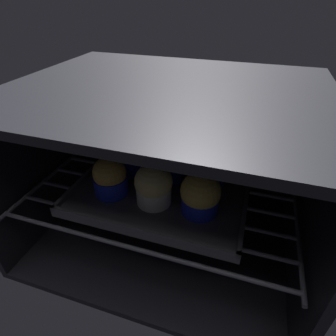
{
  "coord_description": "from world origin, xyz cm",
  "views": [
    {
      "loc": [
        15.35,
        -24.62,
        50.75
      ],
      "look_at": [
        0.0,
        22.54,
        17.54
      ],
      "focal_mm": 29.27,
      "sensor_mm": 36.0,
      "label": 1
    }
  ],
  "objects_px": {
    "muffin_row0_col2": "(200,195)",
    "muffin_row1_col0": "(130,155)",
    "muffin_row2_col2": "(217,151)",
    "muffin_row1_col2": "(208,170)",
    "baking_tray": "(168,179)",
    "muffin_row2_col1": "(180,143)",
    "muffin_row0_col1": "(153,185)",
    "muffin_row2_col0": "(147,138)",
    "muffin_row0_col0": "(110,177)",
    "muffin_row1_col1": "(166,162)"
  },
  "relations": [
    {
      "from": "muffin_row2_col0",
      "to": "muffin_row2_col2",
      "type": "xyz_separation_m",
      "value": [
        0.18,
        -0.0,
        -0.0
      ]
    },
    {
      "from": "muffin_row0_col2",
      "to": "muffin_row1_col1",
      "type": "relative_size",
      "value": 0.97
    },
    {
      "from": "baking_tray",
      "to": "muffin_row0_col2",
      "type": "bearing_deg",
      "value": -43.72
    },
    {
      "from": "baking_tray",
      "to": "muffin_row2_col0",
      "type": "distance_m",
      "value": 0.13
    },
    {
      "from": "muffin_row1_col1",
      "to": "muffin_row1_col2",
      "type": "distance_m",
      "value": 0.09
    },
    {
      "from": "muffin_row1_col0",
      "to": "muffin_row2_col2",
      "type": "relative_size",
      "value": 1.09
    },
    {
      "from": "muffin_row0_col2",
      "to": "muffin_row2_col2",
      "type": "relative_size",
      "value": 1.09
    },
    {
      "from": "muffin_row2_col2",
      "to": "muffin_row0_col1",
      "type": "bearing_deg",
      "value": -117.72
    },
    {
      "from": "muffin_row0_col2",
      "to": "muffin_row0_col1",
      "type": "bearing_deg",
      "value": -178.91
    },
    {
      "from": "muffin_row2_col2",
      "to": "muffin_row1_col2",
      "type": "bearing_deg",
      "value": -92.24
    },
    {
      "from": "muffin_row1_col0",
      "to": "muffin_row0_col2",
      "type": "bearing_deg",
      "value": -25.41
    },
    {
      "from": "muffin_row0_col2",
      "to": "muffin_row2_col2",
      "type": "distance_m",
      "value": 0.17
    },
    {
      "from": "muffin_row0_col0",
      "to": "muffin_row2_col0",
      "type": "xyz_separation_m",
      "value": [
        0.01,
        0.18,
        -0.0
      ]
    },
    {
      "from": "muffin_row2_col1",
      "to": "muffin_row2_col2",
      "type": "height_order",
      "value": "muffin_row2_col1"
    },
    {
      "from": "muffin_row2_col1",
      "to": "muffin_row2_col0",
      "type": "bearing_deg",
      "value": 176.64
    },
    {
      "from": "muffin_row0_col2",
      "to": "muffin_row1_col2",
      "type": "height_order",
      "value": "muffin_row0_col2"
    },
    {
      "from": "muffin_row0_col2",
      "to": "muffin_row1_col0",
      "type": "height_order",
      "value": "same"
    },
    {
      "from": "muffin_row0_col0",
      "to": "muffin_row0_col1",
      "type": "relative_size",
      "value": 0.97
    },
    {
      "from": "muffin_row0_col0",
      "to": "muffin_row1_col0",
      "type": "bearing_deg",
      "value": 87.36
    },
    {
      "from": "muffin_row0_col2",
      "to": "muffin_row2_col2",
      "type": "height_order",
      "value": "muffin_row0_col2"
    },
    {
      "from": "baking_tray",
      "to": "muffin_row0_col1",
      "type": "xyz_separation_m",
      "value": [
        -0.0,
        -0.09,
        0.04
      ]
    },
    {
      "from": "baking_tray",
      "to": "muffin_row2_col2",
      "type": "bearing_deg",
      "value": 44.41
    },
    {
      "from": "muffin_row2_col1",
      "to": "muffin_row1_col2",
      "type": "bearing_deg",
      "value": -46.96
    },
    {
      "from": "muffin_row1_col2",
      "to": "muffin_row2_col0",
      "type": "xyz_separation_m",
      "value": [
        -0.17,
        0.09,
        -0.0
      ]
    },
    {
      "from": "muffin_row1_col2",
      "to": "muffin_row2_col0",
      "type": "relative_size",
      "value": 1.05
    },
    {
      "from": "baking_tray",
      "to": "muffin_row1_col1",
      "type": "bearing_deg",
      "value": -138.43
    },
    {
      "from": "muffin_row2_col0",
      "to": "muffin_row0_col1",
      "type": "bearing_deg",
      "value": -64.91
    },
    {
      "from": "baking_tray",
      "to": "muffin_row0_col1",
      "type": "relative_size",
      "value": 4.16
    },
    {
      "from": "muffin_row1_col0",
      "to": "muffin_row2_col2",
      "type": "distance_m",
      "value": 0.2
    },
    {
      "from": "muffin_row1_col1",
      "to": "muffin_row1_col2",
      "type": "xyz_separation_m",
      "value": [
        0.09,
        0.0,
        -0.0
      ]
    },
    {
      "from": "baking_tray",
      "to": "muffin_row2_col1",
      "type": "height_order",
      "value": "muffin_row2_col1"
    },
    {
      "from": "baking_tray",
      "to": "muffin_row1_col1",
      "type": "relative_size",
      "value": 4.08
    },
    {
      "from": "muffin_row0_col2",
      "to": "muffin_row2_col2",
      "type": "xyz_separation_m",
      "value": [
        0.0,
        0.17,
        -0.0
      ]
    },
    {
      "from": "muffin_row1_col0",
      "to": "muffin_row2_col1",
      "type": "relative_size",
      "value": 0.95
    },
    {
      "from": "muffin_row1_col1",
      "to": "muffin_row2_col1",
      "type": "bearing_deg",
      "value": 85.84
    },
    {
      "from": "muffin_row1_col1",
      "to": "muffin_row2_col0",
      "type": "relative_size",
      "value": 1.09
    },
    {
      "from": "muffin_row0_col1",
      "to": "muffin_row1_col1",
      "type": "height_order",
      "value": "muffin_row1_col1"
    },
    {
      "from": "muffin_row0_col2",
      "to": "muffin_row2_col1",
      "type": "distance_m",
      "value": 0.19
    },
    {
      "from": "baking_tray",
      "to": "muffin_row0_col0",
      "type": "height_order",
      "value": "muffin_row0_col0"
    },
    {
      "from": "baking_tray",
      "to": "muffin_row1_col2",
      "type": "bearing_deg",
      "value": -1.82
    },
    {
      "from": "muffin_row1_col0",
      "to": "muffin_row2_col1",
      "type": "bearing_deg",
      "value": 43.74
    },
    {
      "from": "muffin_row2_col0",
      "to": "muffin_row2_col2",
      "type": "bearing_deg",
      "value": -1.15
    },
    {
      "from": "baking_tray",
      "to": "muffin_row1_col1",
      "type": "height_order",
      "value": "muffin_row1_col1"
    },
    {
      "from": "baking_tray",
      "to": "muffin_row1_col0",
      "type": "xyz_separation_m",
      "value": [
        -0.09,
        -0.0,
        0.04
      ]
    },
    {
      "from": "muffin_row2_col1",
      "to": "muffin_row2_col2",
      "type": "xyz_separation_m",
      "value": [
        0.09,
        0.0,
        -0.01
      ]
    },
    {
      "from": "muffin_row0_col0",
      "to": "muffin_row2_col0",
      "type": "relative_size",
      "value": 1.03
    },
    {
      "from": "muffin_row1_col2",
      "to": "muffin_row0_col1",
      "type": "bearing_deg",
      "value": -136.32
    },
    {
      "from": "muffin_row0_col2",
      "to": "muffin_row1_col0",
      "type": "distance_m",
      "value": 0.2
    },
    {
      "from": "muffin_row0_col1",
      "to": "muffin_row1_col1",
      "type": "relative_size",
      "value": 0.98
    },
    {
      "from": "muffin_row1_col0",
      "to": "muffin_row2_col0",
      "type": "height_order",
      "value": "muffin_row1_col0"
    }
  ]
}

